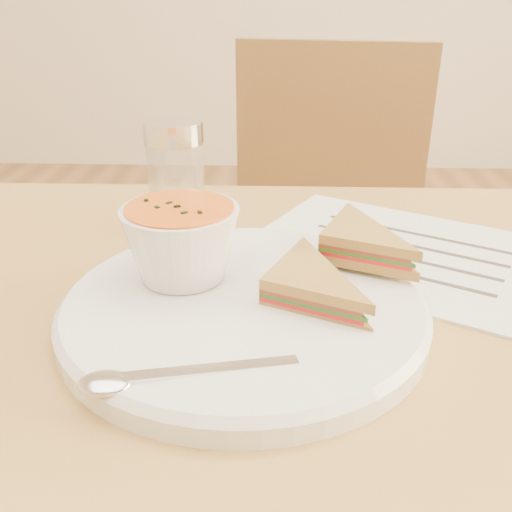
# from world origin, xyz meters

# --- Properties ---
(chair_far) EXTENTS (0.48, 0.48, 0.91)m
(chair_far) POSITION_xyz_m (0.13, 0.60, 0.46)
(chair_far) COLOR brown
(chair_far) RESTS_ON floor
(plate) EXTENTS (0.36, 0.36, 0.02)m
(plate) POSITION_xyz_m (0.03, -0.01, 0.76)
(plate) COLOR white
(plate) RESTS_ON dining_table
(soup_bowl) EXTENTS (0.12, 0.12, 0.07)m
(soup_bowl) POSITION_xyz_m (-0.03, 0.02, 0.80)
(soup_bowl) COLOR white
(soup_bowl) RESTS_ON plate
(sandwich_half_a) EXTENTS (0.13, 0.13, 0.03)m
(sandwich_half_a) POSITION_xyz_m (0.04, -0.02, 0.78)
(sandwich_half_a) COLOR #B89041
(sandwich_half_a) RESTS_ON plate
(sandwich_half_b) EXTENTS (0.12, 0.12, 0.03)m
(sandwich_half_b) POSITION_xyz_m (0.09, 0.05, 0.79)
(sandwich_half_b) COLOR #B89041
(sandwich_half_b) RESTS_ON plate
(spoon) EXTENTS (0.18, 0.08, 0.01)m
(spoon) POSITION_xyz_m (-0.01, -0.12, 0.77)
(spoon) COLOR silver
(spoon) RESTS_ON plate
(paper_menu) EXTENTS (0.39, 0.36, 0.00)m
(paper_menu) POSITION_xyz_m (0.19, 0.13, 0.75)
(paper_menu) COLOR silver
(paper_menu) RESTS_ON dining_table
(condiment_shaker) EXTENTS (0.07, 0.07, 0.12)m
(condiment_shaker) POSITION_xyz_m (-0.07, 0.21, 0.81)
(condiment_shaker) COLOR silver
(condiment_shaker) RESTS_ON dining_table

